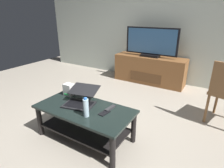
{
  "coord_description": "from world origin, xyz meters",
  "views": [
    {
      "loc": [
        1.13,
        -1.61,
        1.47
      ],
      "look_at": [
        -0.05,
        0.34,
        0.57
      ],
      "focal_mm": 29.3,
      "sensor_mm": 36.0,
      "label": 1
    }
  ],
  "objects_px": {
    "laptop": "(81,98)",
    "water_bottle_near": "(86,108)",
    "tv_remote": "(110,108)",
    "coffee_table": "(85,118)",
    "media_cabinet": "(149,70)",
    "television": "(151,43)",
    "cell_phone": "(104,113)",
    "router_box": "(69,90)"
  },
  "relations": [
    {
      "from": "media_cabinet",
      "to": "router_box",
      "type": "relative_size",
      "value": 9.42
    },
    {
      "from": "television",
      "to": "laptop",
      "type": "xyz_separation_m",
      "value": [
        -0.07,
        -2.18,
        -0.39
      ]
    },
    {
      "from": "cell_phone",
      "to": "television",
      "type": "bearing_deg",
      "value": 105.08
    },
    {
      "from": "media_cabinet",
      "to": "cell_phone",
      "type": "xyz_separation_m",
      "value": [
        0.31,
        -2.26,
        0.13
      ]
    },
    {
      "from": "cell_phone",
      "to": "tv_remote",
      "type": "bearing_deg",
      "value": 95.53
    },
    {
      "from": "tv_remote",
      "to": "coffee_table",
      "type": "bearing_deg",
      "value": -147.08
    },
    {
      "from": "media_cabinet",
      "to": "television",
      "type": "height_order",
      "value": "television"
    },
    {
      "from": "coffee_table",
      "to": "laptop",
      "type": "bearing_deg",
      "value": 144.51
    },
    {
      "from": "media_cabinet",
      "to": "water_bottle_near",
      "type": "distance_m",
      "value": 2.42
    },
    {
      "from": "coffee_table",
      "to": "cell_phone",
      "type": "height_order",
      "value": "cell_phone"
    },
    {
      "from": "media_cabinet",
      "to": "tv_remote",
      "type": "distance_m",
      "value": 2.16
    },
    {
      "from": "television",
      "to": "tv_remote",
      "type": "xyz_separation_m",
      "value": [
        0.31,
        -2.12,
        -0.44
      ]
    },
    {
      "from": "laptop",
      "to": "water_bottle_near",
      "type": "xyz_separation_m",
      "value": [
        0.25,
        -0.21,
        0.04
      ]
    },
    {
      "from": "media_cabinet",
      "to": "tv_remote",
      "type": "height_order",
      "value": "media_cabinet"
    },
    {
      "from": "coffee_table",
      "to": "laptop",
      "type": "height_order",
      "value": "laptop"
    },
    {
      "from": "cell_phone",
      "to": "tv_remote",
      "type": "height_order",
      "value": "tv_remote"
    },
    {
      "from": "cell_phone",
      "to": "water_bottle_near",
      "type": "bearing_deg",
      "value": -124.03
    },
    {
      "from": "television",
      "to": "cell_phone",
      "type": "bearing_deg",
      "value": -82.13
    },
    {
      "from": "water_bottle_near",
      "to": "television",
      "type": "bearing_deg",
      "value": 94.23
    },
    {
      "from": "laptop",
      "to": "tv_remote",
      "type": "xyz_separation_m",
      "value": [
        0.38,
        0.06,
        -0.05
      ]
    },
    {
      "from": "television",
      "to": "router_box",
      "type": "bearing_deg",
      "value": -99.91
    },
    {
      "from": "laptop",
      "to": "cell_phone",
      "type": "xyz_separation_m",
      "value": [
        0.38,
        -0.06,
        -0.06
      ]
    },
    {
      "from": "coffee_table",
      "to": "television",
      "type": "distance_m",
      "value": 2.33
    },
    {
      "from": "router_box",
      "to": "laptop",
      "type": "bearing_deg",
      "value": -18.63
    },
    {
      "from": "laptop",
      "to": "router_box",
      "type": "bearing_deg",
      "value": 161.37
    },
    {
      "from": "coffee_table",
      "to": "tv_remote",
      "type": "xyz_separation_m",
      "value": [
        0.27,
        0.14,
        0.14
      ]
    },
    {
      "from": "television",
      "to": "laptop",
      "type": "relative_size",
      "value": 2.31
    },
    {
      "from": "water_bottle_near",
      "to": "cell_phone",
      "type": "xyz_separation_m",
      "value": [
        0.13,
        0.15,
        -0.1
      ]
    },
    {
      "from": "laptop",
      "to": "router_box",
      "type": "relative_size",
      "value": 2.99
    },
    {
      "from": "router_box",
      "to": "cell_phone",
      "type": "relative_size",
      "value": 1.15
    },
    {
      "from": "television",
      "to": "water_bottle_near",
      "type": "relative_size",
      "value": 5.05
    },
    {
      "from": "coffee_table",
      "to": "water_bottle_near",
      "type": "relative_size",
      "value": 5.29
    },
    {
      "from": "television",
      "to": "water_bottle_near",
      "type": "distance_m",
      "value": 2.42
    },
    {
      "from": "coffee_table",
      "to": "tv_remote",
      "type": "bearing_deg",
      "value": 27.01
    },
    {
      "from": "media_cabinet",
      "to": "coffee_table",
      "type": "bearing_deg",
      "value": -89.01
    },
    {
      "from": "laptop",
      "to": "water_bottle_near",
      "type": "distance_m",
      "value": 0.32
    },
    {
      "from": "router_box",
      "to": "coffee_table",
      "type": "bearing_deg",
      "value": -23.7
    },
    {
      "from": "tv_remote",
      "to": "television",
      "type": "bearing_deg",
      "value": 104.31
    },
    {
      "from": "media_cabinet",
      "to": "cell_phone",
      "type": "relative_size",
      "value": 10.85
    },
    {
      "from": "coffee_table",
      "to": "television",
      "type": "height_order",
      "value": "television"
    },
    {
      "from": "television",
      "to": "router_box",
      "type": "height_order",
      "value": "television"
    },
    {
      "from": "laptop",
      "to": "water_bottle_near",
      "type": "relative_size",
      "value": 2.19
    }
  ]
}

